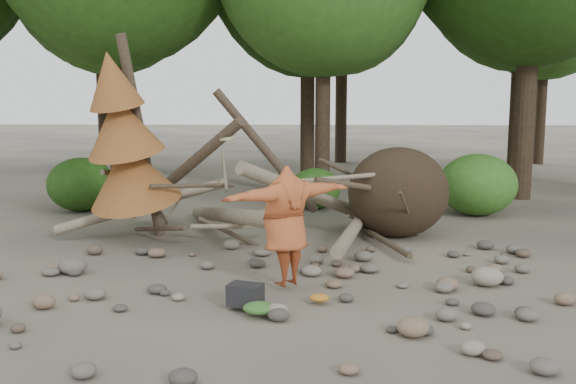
{
  "coord_description": "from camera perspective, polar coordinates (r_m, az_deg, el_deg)",
  "views": [
    {
      "loc": [
        0.76,
        -9.63,
        3.07
      ],
      "look_at": [
        0.3,
        1.5,
        1.4
      ],
      "focal_mm": 40.0,
      "sensor_mm": 36.0,
      "label": 1
    }
  ],
  "objects": [
    {
      "name": "backpack",
      "position": [
        9.44,
        -3.81,
        -9.45
      ],
      "size": [
        0.56,
        0.46,
        0.32
      ],
      "primitive_type": "cube",
      "rotation": [
        0.0,
        0.0,
        -0.32
      ],
      "color": "black",
      "rests_on": "ground"
    },
    {
      "name": "boulder_front_right",
      "position": [
        8.58,
        11.05,
        -11.7
      ],
      "size": [
        0.42,
        0.38,
        0.25
      ],
      "primitive_type": "ellipsoid",
      "color": "#7D674E",
      "rests_on": "ground"
    },
    {
      "name": "boulder_mid_right",
      "position": [
        11.03,
        17.29,
        -7.18
      ],
      "size": [
        0.52,
        0.47,
        0.31
      ],
      "primitive_type": "ellipsoid",
      "color": "gray",
      "rests_on": "ground"
    },
    {
      "name": "cloth_orange",
      "position": [
        9.67,
        2.79,
        -9.65
      ],
      "size": [
        0.3,
        0.24,
        0.11
      ],
      "primitive_type": "ellipsoid",
      "color": "#B26F1E",
      "rests_on": "ground"
    },
    {
      "name": "cloth_green",
      "position": [
        9.13,
        -2.62,
        -10.56
      ],
      "size": [
        0.45,
        0.37,
        0.17
      ],
      "primitive_type": "ellipsoid",
      "color": "#366528",
      "rests_on": "ground"
    },
    {
      "name": "bush_left",
      "position": [
        18.11,
        -17.9,
        0.65
      ],
      "size": [
        1.8,
        1.8,
        1.44
      ],
      "primitive_type": "ellipsoid",
      "color": "#234C14",
      "rests_on": "ground"
    },
    {
      "name": "bush_mid",
      "position": [
        17.61,
        2.46,
        0.32
      ],
      "size": [
        1.4,
        1.4,
        1.12
      ],
      "primitive_type": "ellipsoid",
      "color": "#2E611C",
      "rests_on": "ground"
    },
    {
      "name": "frisbee_thrower",
      "position": [
        10.15,
        -0.21,
        -2.99
      ],
      "size": [
        2.28,
        1.93,
        2.36
      ],
      "color": "#B04F27",
      "rests_on": "ground"
    },
    {
      "name": "dead_conifer",
      "position": [
        13.6,
        -14.25,
        4.22
      ],
      "size": [
        2.06,
        2.16,
        4.35
      ],
      "color": "#4C3F30",
      "rests_on": "ground"
    },
    {
      "name": "deadfall_pile",
      "position": [
        14.08,
        7.46,
        -0.2
      ],
      "size": [
        8.55,
        5.24,
        3.3
      ],
      "color": "#332619",
      "rests_on": "ground"
    },
    {
      "name": "bush_right",
      "position": [
        17.31,
        16.51,
        0.64
      ],
      "size": [
        2.0,
        2.0,
        1.6
      ],
      "primitive_type": "ellipsoid",
      "color": "#3A7323",
      "rests_on": "ground"
    },
    {
      "name": "ground",
      "position": [
        10.13,
        -2.08,
        -9.11
      ],
      "size": [
        120.0,
        120.0,
        0.0
      ],
      "primitive_type": "plane",
      "color": "#514C44",
      "rests_on": "ground"
    },
    {
      "name": "boulder_mid_left",
      "position": [
        11.82,
        -18.57,
        -6.24
      ],
      "size": [
        0.49,
        0.44,
        0.29
      ],
      "primitive_type": "ellipsoid",
      "color": "#645B54",
      "rests_on": "ground"
    }
  ]
}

